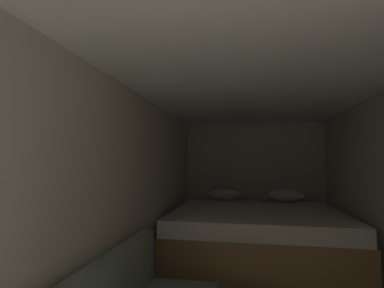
# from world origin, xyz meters

# --- Properties ---
(wall_back) EXTENTS (2.35, 0.05, 2.05)m
(wall_back) POSITION_xyz_m (0.00, 4.87, 1.02)
(wall_back) COLOR beige
(wall_back) RESTS_ON ground
(wall_left) EXTENTS (0.05, 5.33, 2.05)m
(wall_left) POSITION_xyz_m (-1.15, 2.18, 1.02)
(wall_left) COLOR beige
(wall_left) RESTS_ON ground
(ceiling_slab) EXTENTS (2.35, 5.33, 0.05)m
(ceiling_slab) POSITION_xyz_m (0.00, 2.18, 2.07)
(ceiling_slab) COLOR white
(ceiling_slab) RESTS_ON wall_left
(bed) EXTENTS (2.13, 2.01, 0.97)m
(bed) POSITION_xyz_m (0.00, 3.80, 0.40)
(bed) COLOR #9E7247
(bed) RESTS_ON ground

